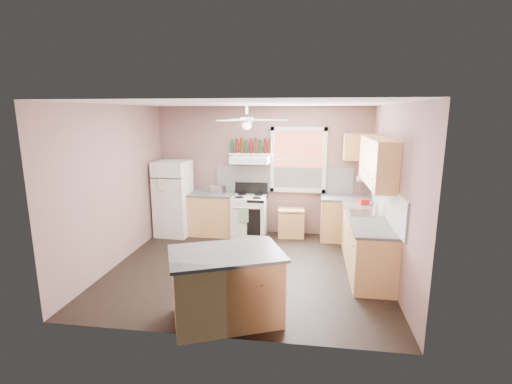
# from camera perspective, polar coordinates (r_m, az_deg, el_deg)

# --- Properties ---
(floor) EXTENTS (4.50, 4.50, 0.00)m
(floor) POSITION_cam_1_polar(r_m,az_deg,el_deg) (6.37, -1.30, -11.61)
(floor) COLOR black
(floor) RESTS_ON ground
(ceiling) EXTENTS (4.50, 4.50, 0.00)m
(ceiling) POSITION_cam_1_polar(r_m,az_deg,el_deg) (5.84, -1.43, 13.46)
(ceiling) COLOR white
(ceiling) RESTS_ON ground
(wall_back) EXTENTS (4.50, 0.05, 2.70)m
(wall_back) POSITION_cam_1_polar(r_m,az_deg,el_deg) (7.93, 1.06, 3.30)
(wall_back) COLOR #7D5C58
(wall_back) RESTS_ON ground
(wall_right) EXTENTS (0.05, 4.00, 2.70)m
(wall_right) POSITION_cam_1_polar(r_m,az_deg,el_deg) (6.02, 20.51, -0.27)
(wall_right) COLOR #7D5C58
(wall_right) RESTS_ON ground
(wall_left) EXTENTS (0.05, 4.00, 2.70)m
(wall_left) POSITION_cam_1_polar(r_m,az_deg,el_deg) (6.72, -20.88, 0.91)
(wall_left) COLOR #7D5C58
(wall_left) RESTS_ON ground
(backsplash_back) EXTENTS (2.90, 0.03, 0.55)m
(backsplash_back) POSITION_cam_1_polar(r_m,az_deg,el_deg) (7.88, 4.26, 1.92)
(backsplash_back) COLOR white
(backsplash_back) RESTS_ON wall_back
(backsplash_right) EXTENTS (0.03, 2.60, 0.55)m
(backsplash_right) POSITION_cam_1_polar(r_m,az_deg,el_deg) (6.34, 19.48, -1.23)
(backsplash_right) COLOR white
(backsplash_right) RESTS_ON wall_right
(window_view) EXTENTS (1.00, 0.02, 1.20)m
(window_view) POSITION_cam_1_polar(r_m,az_deg,el_deg) (7.80, 6.52, 4.93)
(window_view) COLOR brown
(window_view) RESTS_ON wall_back
(window_frame) EXTENTS (1.16, 0.07, 1.36)m
(window_frame) POSITION_cam_1_polar(r_m,az_deg,el_deg) (7.77, 6.51, 4.90)
(window_frame) COLOR white
(window_frame) RESTS_ON wall_back
(refrigerator) EXTENTS (0.71, 0.69, 1.58)m
(refrigerator) POSITION_cam_1_polar(r_m,az_deg,el_deg) (8.01, -12.60, -0.98)
(refrigerator) COLOR white
(refrigerator) RESTS_ON floor
(base_cabinet_left) EXTENTS (0.90, 0.60, 0.86)m
(base_cabinet_left) POSITION_cam_1_polar(r_m,az_deg,el_deg) (8.01, -6.82, -3.43)
(base_cabinet_left) COLOR tan
(base_cabinet_left) RESTS_ON floor
(counter_left) EXTENTS (0.92, 0.62, 0.04)m
(counter_left) POSITION_cam_1_polar(r_m,az_deg,el_deg) (7.91, -6.90, -0.28)
(counter_left) COLOR #4C4C4F
(counter_left) RESTS_ON base_cabinet_left
(toaster) EXTENTS (0.31, 0.23, 0.18)m
(toaster) POSITION_cam_1_polar(r_m,az_deg,el_deg) (7.83, -5.84, 0.45)
(toaster) COLOR silver
(toaster) RESTS_ON counter_left
(stove) EXTENTS (0.71, 0.65, 0.86)m
(stove) POSITION_cam_1_polar(r_m,az_deg,el_deg) (7.80, -1.05, -3.77)
(stove) COLOR white
(stove) RESTS_ON floor
(range_hood) EXTENTS (0.78, 0.50, 0.14)m
(range_hood) POSITION_cam_1_polar(r_m,az_deg,el_deg) (7.66, -0.91, 5.02)
(range_hood) COLOR white
(range_hood) RESTS_ON wall_back
(bottle_shelf) EXTENTS (0.90, 0.26, 0.03)m
(bottle_shelf) POSITION_cam_1_polar(r_m,az_deg,el_deg) (7.76, -0.77, 5.86)
(bottle_shelf) COLOR white
(bottle_shelf) RESTS_ON range_hood
(cart) EXTENTS (0.56, 0.40, 0.54)m
(cart) POSITION_cam_1_polar(r_m,az_deg,el_deg) (7.84, 5.39, -4.97)
(cart) COLOR tan
(cart) RESTS_ON floor
(base_cabinet_corner) EXTENTS (1.00, 0.60, 0.86)m
(base_cabinet_corner) POSITION_cam_1_polar(r_m,az_deg,el_deg) (7.79, 13.64, -4.14)
(base_cabinet_corner) COLOR tan
(base_cabinet_corner) RESTS_ON floor
(base_cabinet_right) EXTENTS (0.60, 2.20, 0.86)m
(base_cabinet_right) POSITION_cam_1_polar(r_m,az_deg,el_deg) (6.49, 16.53, -7.58)
(base_cabinet_right) COLOR tan
(base_cabinet_right) RESTS_ON floor
(counter_corner) EXTENTS (1.02, 0.62, 0.04)m
(counter_corner) POSITION_cam_1_polar(r_m,az_deg,el_deg) (7.68, 13.80, -0.91)
(counter_corner) COLOR #4C4C4F
(counter_corner) RESTS_ON base_cabinet_corner
(counter_right) EXTENTS (0.62, 2.22, 0.04)m
(counter_right) POSITION_cam_1_polar(r_m,az_deg,el_deg) (6.36, 16.69, -3.75)
(counter_right) COLOR #4C4C4F
(counter_right) RESTS_ON base_cabinet_right
(sink) EXTENTS (0.55, 0.45, 0.03)m
(sink) POSITION_cam_1_polar(r_m,az_deg,el_deg) (6.54, 16.45, -3.16)
(sink) COLOR silver
(sink) RESTS_ON counter_right
(faucet) EXTENTS (0.03, 0.03, 0.14)m
(faucet) POSITION_cam_1_polar(r_m,az_deg,el_deg) (6.55, 17.87, -2.55)
(faucet) COLOR silver
(faucet) RESTS_ON sink
(upper_cabinet_right) EXTENTS (0.33, 1.80, 0.76)m
(upper_cabinet_right) POSITION_cam_1_polar(r_m,az_deg,el_deg) (6.40, 18.16, 4.49)
(upper_cabinet_right) COLOR tan
(upper_cabinet_right) RESTS_ON wall_right
(upper_cabinet_corner) EXTENTS (0.60, 0.33, 0.52)m
(upper_cabinet_corner) POSITION_cam_1_polar(r_m,az_deg,el_deg) (7.68, 15.59, 6.70)
(upper_cabinet_corner) COLOR tan
(upper_cabinet_corner) RESTS_ON wall_back
(paper_towel) EXTENTS (0.26, 0.12, 0.12)m
(paper_towel) POSITION_cam_1_polar(r_m,az_deg,el_deg) (7.80, 16.16, 1.93)
(paper_towel) COLOR white
(paper_towel) RESTS_ON wall_back
(island) EXTENTS (1.49, 1.24, 0.86)m
(island) POSITION_cam_1_polar(r_m,az_deg,el_deg) (4.77, -4.57, -14.47)
(island) COLOR tan
(island) RESTS_ON floor
(island_top) EXTENTS (1.59, 1.34, 0.04)m
(island_top) POSITION_cam_1_polar(r_m,az_deg,el_deg) (4.58, -4.66, -9.42)
(island_top) COLOR #4C4C4F
(island_top) RESTS_ON island
(ceiling_fan_hub) EXTENTS (0.20, 0.20, 0.08)m
(ceiling_fan_hub) POSITION_cam_1_polar(r_m,az_deg,el_deg) (5.84, -1.42, 11.01)
(ceiling_fan_hub) COLOR white
(ceiling_fan_hub) RESTS_ON ceiling
(soap_bottle) EXTENTS (0.12, 0.12, 0.22)m
(soap_bottle) POSITION_cam_1_polar(r_m,az_deg,el_deg) (6.51, 18.02, -2.31)
(soap_bottle) COLOR silver
(soap_bottle) RESTS_ON counter_right
(red_caddy) EXTENTS (0.21, 0.18, 0.10)m
(red_caddy) POSITION_cam_1_polar(r_m,az_deg,el_deg) (7.12, 16.24, -1.47)
(red_caddy) COLOR #B5130F
(red_caddy) RESTS_ON counter_right
(wine_bottles) EXTENTS (0.86, 0.06, 0.31)m
(wine_bottles) POSITION_cam_1_polar(r_m,az_deg,el_deg) (7.75, -0.74, 7.04)
(wine_bottles) COLOR #143819
(wine_bottles) RESTS_ON bottle_shelf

